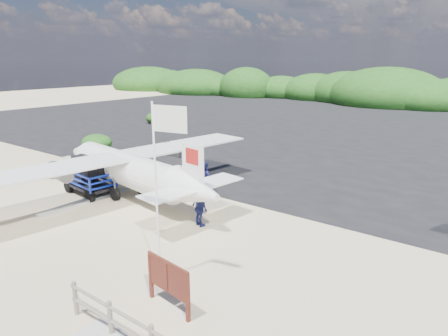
# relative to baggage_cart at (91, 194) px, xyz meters

# --- Properties ---
(ground) EXTENTS (160.00, 160.00, 0.00)m
(ground) POSITION_rel_baggage_cart_xyz_m (5.42, -1.36, 0.00)
(ground) COLOR beige
(asphalt_apron) EXTENTS (90.00, 50.00, 0.04)m
(asphalt_apron) POSITION_rel_baggage_cart_xyz_m (5.42, 28.64, 0.00)
(asphalt_apron) COLOR #B2B2B2
(asphalt_apron) RESTS_ON ground
(lagoon) EXTENTS (9.00, 7.00, 0.40)m
(lagoon) POSITION_rel_baggage_cart_xyz_m (-3.58, 0.14, 0.00)
(lagoon) COLOR #B2B2B2
(lagoon) RESTS_ON ground
(vegetation_band) EXTENTS (124.00, 8.00, 4.40)m
(vegetation_band) POSITION_rel_baggage_cart_xyz_m (5.42, 53.64, 0.00)
(vegetation_band) COLOR #B2B2B2
(vegetation_band) RESTS_ON ground
(baggage_cart) EXTENTS (3.30, 2.12, 1.56)m
(baggage_cart) POSITION_rel_baggage_cart_xyz_m (0.00, 0.00, 0.00)
(baggage_cart) COLOR #0D27C8
(baggage_cart) RESTS_ON ground
(flagpole) EXTENTS (1.20, 0.68, 5.64)m
(flagpole) POSITION_rel_baggage_cart_xyz_m (9.00, -3.76, 0.00)
(flagpole) COLOR white
(flagpole) RESTS_ON ground
(signboard) EXTENTS (1.85, 0.39, 1.51)m
(signboard) POSITION_rel_baggage_cart_xyz_m (10.27, -4.65, 0.00)
(signboard) COLOR #582319
(signboard) RESTS_ON ground
(crew_a) EXTENTS (0.70, 0.56, 1.66)m
(crew_a) POSITION_rel_baggage_cart_xyz_m (2.86, 1.21, 0.83)
(crew_a) COLOR navy
(crew_a) RESTS_ON ground
(crew_b) EXTENTS (1.03, 0.93, 1.73)m
(crew_b) POSITION_rel_baggage_cart_xyz_m (4.69, 3.68, 0.86)
(crew_b) COLOR navy
(crew_b) RESTS_ON ground
(crew_c) EXTENTS (1.01, 0.61, 1.61)m
(crew_c) POSITION_rel_baggage_cart_xyz_m (7.22, 0.27, 0.80)
(crew_c) COLOR navy
(crew_c) RESTS_ON ground
(aircraft_small) EXTENTS (8.67, 8.67, 2.29)m
(aircraft_small) POSITION_rel_baggage_cart_xyz_m (-3.09, 27.06, 0.00)
(aircraft_small) COLOR #B2B2B2
(aircraft_small) RESTS_ON ground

